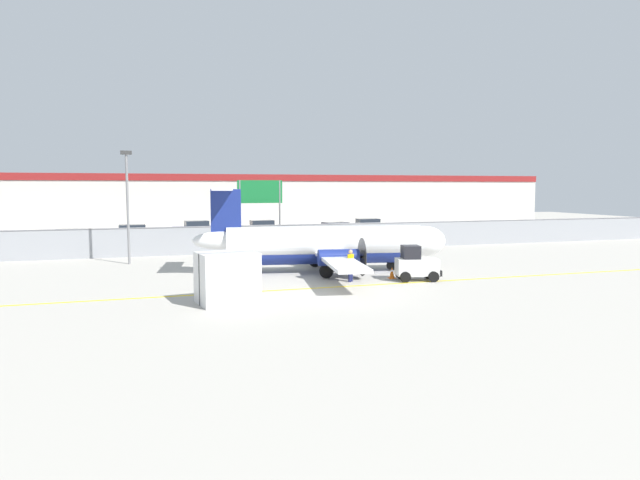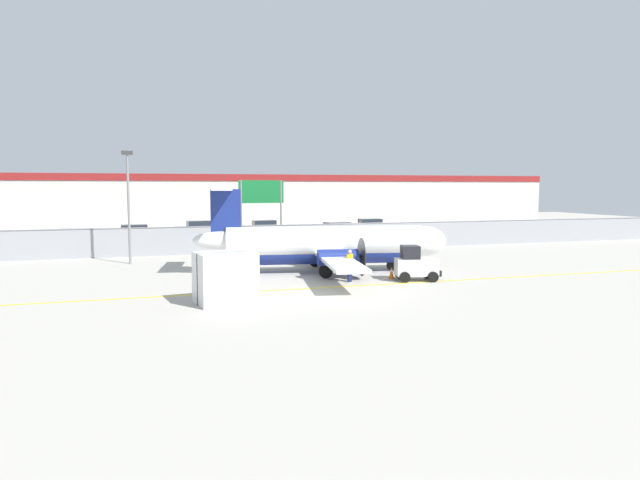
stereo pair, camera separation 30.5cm
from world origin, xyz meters
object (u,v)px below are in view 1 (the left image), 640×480
Objects in this scene: parked_car_5 at (367,226)px; ground_crew_worker at (351,264)px; traffic_cone_near_left at (392,273)px; parked_car_3 at (261,228)px; commuter_airplane at (330,245)px; highway_sign at (260,198)px; cargo_container at (227,278)px; parked_car_4 at (336,231)px; parked_car_1 at (131,234)px; traffic_cone_far_left at (256,283)px; baggage_tug at (416,265)px; apron_light_pole at (127,197)px; traffic_cone_near_right at (336,265)px; parked_car_2 at (195,229)px; parked_car_0 at (68,240)px.

ground_crew_worker is at bearing 68.43° from parked_car_5.
parked_car_3 reaches higher than traffic_cone_near_left.
commuter_airplane is 13.30m from highway_sign.
cargo_container is 29.41m from parked_car_4.
parked_car_1 is at bearing 127.50° from commuter_airplane.
parked_car_3 is at bearing 77.50° from traffic_cone_far_left.
parked_car_3 is at bearing -167.09° from parked_car_1.
cargo_container is at bearing -151.02° from baggage_tug.
parked_car_5 is at bearing 34.41° from apron_light_pole.
traffic_cone_near_left is 17.75m from apron_light_pole.
parked_car_4 is at bearing 70.45° from traffic_cone_near_right.
traffic_cone_near_left is 0.15× the size of parked_car_2.
parked_car_2 is 0.99× the size of parked_car_4.
commuter_airplane is 3.71× the size of parked_car_2.
traffic_cone_near_left is 0.09× the size of apron_light_pole.
cargo_container is at bearing -125.36° from commuter_airplane.
ground_crew_worker is at bearing -81.86° from commuter_airplane.
parked_car_0 is (-19.23, 20.93, 0.04)m from baggage_tug.
commuter_airplane reaches higher than parked_car_4.
cargo_container is 0.61× the size of parked_car_0.
baggage_tug reaches higher than traffic_cone_far_left.
highway_sign reaches higher than traffic_cone_far_left.
parked_car_5 is (17.26, -1.79, 0.00)m from parked_car_2.
apron_light_pole is (-5.96, -17.70, 3.41)m from parked_car_2.
parked_car_1 is at bearing 133.61° from baggage_tug.
apron_light_pole is at bearing 124.16° from parked_car_0.
apron_light_pole reaches higher than cargo_container.
traffic_cone_far_left is at bearing 85.48° from parked_car_2.
cargo_container is 0.49× the size of highway_sign.
commuter_airplane is at bearing -33.02° from apron_light_pole.
baggage_tug is at bearing -104.60° from parked_car_4.
parked_car_5 is (9.53, 26.47, 0.58)m from traffic_cone_near_left.
parked_car_4 is 10.63m from highway_sign.
cargo_container is 10.37m from traffic_cone_near_left.
parked_car_1 is 1.01× the size of parked_car_3.
parked_car_1 is at bearing 161.15° from ground_crew_worker.
parked_car_4 is (6.34, 17.85, 0.58)m from traffic_cone_near_right.
highway_sign is at bearing 141.23° from ground_crew_worker.
parked_car_4 is at bearing 45.39° from parked_car_5.
traffic_cone_near_left is 0.15× the size of parked_car_1.
commuter_airplane is 4.29m from traffic_cone_near_left.
cargo_container is at bearing 118.02° from parked_car_0.
baggage_tug is 0.57× the size of parked_car_0.
traffic_cone_near_left is (2.54, 0.32, -0.64)m from ground_crew_worker.
parked_car_0 is 6.28m from parked_car_1.
parked_car_3 is 0.76× the size of highway_sign.
parked_car_3 is (6.22, 28.04, 0.58)m from traffic_cone_far_left.
commuter_airplane is at bearing -131.73° from traffic_cone_near_right.
baggage_tug is 29.10m from parked_car_1.
highway_sign is at bearing 65.71° from cargo_container.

